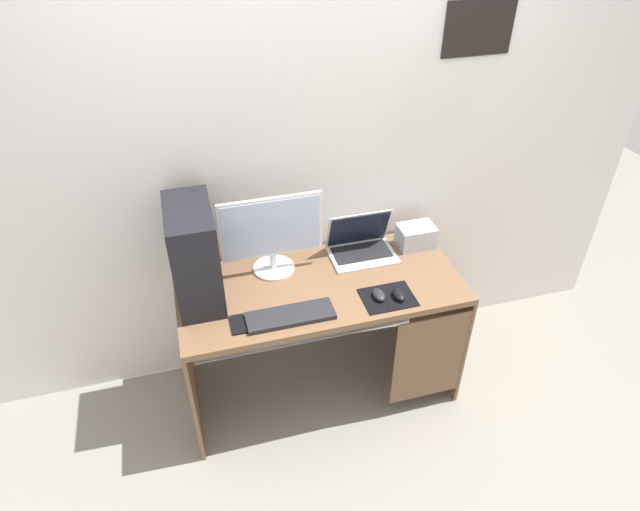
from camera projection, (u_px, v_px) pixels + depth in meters
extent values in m
plane|color=gray|center=(320.00, 383.00, 3.27)|extent=(8.00, 8.00, 0.00)
cube|color=silver|center=(300.00, 158.00, 2.78)|extent=(4.00, 0.04, 2.60)
cube|color=black|center=(479.00, 28.00, 2.61)|extent=(0.36, 0.01, 0.26)
cube|color=brown|center=(320.00, 286.00, 2.82)|extent=(1.45, 0.66, 0.03)
cube|color=brown|center=(189.00, 366.00, 2.90)|extent=(0.02, 0.66, 0.73)
cube|color=brown|center=(438.00, 316.00, 3.20)|extent=(0.02, 0.66, 0.73)
cube|color=brown|center=(429.00, 359.00, 2.89)|extent=(0.40, 0.01, 0.59)
cube|color=black|center=(194.00, 255.00, 2.59)|extent=(0.21, 0.40, 0.51)
cylinder|color=white|center=(274.00, 268.00, 2.91)|extent=(0.22, 0.22, 0.01)
cylinder|color=white|center=(273.00, 260.00, 2.88)|extent=(0.04, 0.04, 0.09)
cube|color=white|center=(271.00, 227.00, 2.74)|extent=(0.52, 0.02, 0.34)
cube|color=#B2C6EA|center=(272.00, 228.00, 2.74)|extent=(0.49, 0.00, 0.31)
cube|color=silver|center=(362.00, 255.00, 3.00)|extent=(0.35, 0.24, 0.01)
cube|color=black|center=(361.00, 252.00, 3.01)|extent=(0.31, 0.16, 0.00)
cube|color=silver|center=(358.00, 228.00, 2.99)|extent=(0.35, 0.08, 0.23)
cube|color=black|center=(359.00, 229.00, 2.99)|extent=(0.33, 0.07, 0.21)
cube|color=#B7BCC6|center=(416.00, 236.00, 3.05)|extent=(0.20, 0.14, 0.12)
cube|color=#232326|center=(290.00, 316.00, 2.60)|extent=(0.42, 0.14, 0.02)
cube|color=black|center=(388.00, 297.00, 2.72)|extent=(0.26, 0.20, 0.00)
ellipsoid|color=#232326|center=(379.00, 295.00, 2.71)|extent=(0.06, 0.10, 0.03)
ellipsoid|color=black|center=(399.00, 295.00, 2.71)|extent=(0.06, 0.10, 0.03)
cube|color=black|center=(238.00, 324.00, 2.56)|extent=(0.07, 0.13, 0.01)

